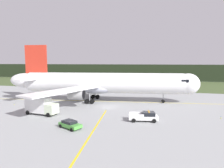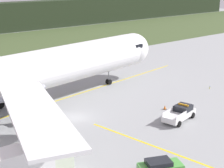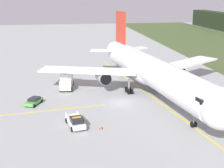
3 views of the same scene
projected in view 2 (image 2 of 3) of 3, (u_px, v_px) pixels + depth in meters
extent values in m
plane|color=#939596|center=(75.00, 118.00, 47.20)|extent=(320.00, 320.00, 0.00)
cube|color=yellow|center=(29.00, 109.00, 50.15)|extent=(68.52, 9.75, 0.01)
cube|color=yellow|center=(183.00, 157.00, 36.99)|extent=(3.79, 25.32, 0.01)
cylinder|color=white|center=(27.00, 73.00, 48.64)|extent=(43.56, 11.45, 5.59)
ellipsoid|color=white|center=(132.00, 49.00, 64.83)|extent=(6.86, 6.38, 5.59)
ellipsoid|color=#AFB2C3|center=(14.00, 87.00, 47.54)|extent=(11.76, 7.33, 3.08)
cube|color=black|center=(128.00, 44.00, 63.61)|extent=(2.51, 5.51, 0.70)
cube|color=white|center=(35.00, 112.00, 36.54)|extent=(11.01, 21.04, 0.35)
cylinder|color=#A5A5A5|center=(34.00, 112.00, 39.94)|extent=(4.00, 3.05, 2.57)
cylinder|color=black|center=(47.00, 108.00, 41.29)|extent=(0.44, 2.36, 2.36)
cylinder|color=gray|center=(109.00, 75.00, 61.36)|extent=(0.20, 0.20, 2.46)
cylinder|color=black|center=(108.00, 81.00, 61.88)|extent=(0.92, 0.34, 0.90)
cylinder|color=black|center=(110.00, 82.00, 61.55)|extent=(0.92, 0.34, 0.90)
cylinder|color=black|center=(0.00, 105.00, 50.33)|extent=(1.23, 0.46, 1.20)
cylinder|color=gray|center=(24.00, 109.00, 45.04)|extent=(0.28, 0.28, 2.46)
cylinder|color=black|center=(28.00, 116.00, 46.12)|extent=(1.23, 0.46, 1.20)
cylinder|color=black|center=(31.00, 118.00, 45.67)|extent=(1.23, 0.46, 1.20)
cylinder|color=black|center=(19.00, 119.00, 45.12)|extent=(1.23, 0.46, 1.20)
cylinder|color=black|center=(22.00, 121.00, 44.67)|extent=(1.23, 0.46, 1.20)
cube|color=white|center=(179.00, 115.00, 46.17)|extent=(5.75, 3.04, 0.70)
cube|color=black|center=(183.00, 108.00, 46.70)|extent=(2.50, 2.24, 0.70)
cube|color=white|center=(168.00, 112.00, 45.59)|extent=(2.59, 0.61, 0.45)
cube|color=white|center=(181.00, 116.00, 44.45)|extent=(2.59, 0.61, 0.45)
cube|color=orange|center=(183.00, 105.00, 46.58)|extent=(0.47, 1.42, 0.16)
cylinder|color=black|center=(179.00, 112.00, 48.27)|extent=(0.79, 0.38, 0.76)
cylinder|color=black|center=(193.00, 115.00, 47.04)|extent=(0.79, 0.38, 0.76)
cylinder|color=black|center=(165.00, 120.00, 45.49)|extent=(0.79, 0.38, 0.76)
cylinder|color=black|center=(179.00, 124.00, 44.26)|extent=(0.79, 0.38, 0.76)
cube|color=beige|center=(59.00, 159.00, 33.64)|extent=(2.14, 2.59, 2.00)
cube|color=silver|center=(23.00, 164.00, 31.60)|extent=(5.34, 2.93, 3.07)
cylinder|color=black|center=(54.00, 163.00, 34.88)|extent=(0.92, 0.35, 0.90)
cube|color=#4EA140|center=(161.00, 167.00, 33.89)|extent=(4.52, 3.37, 0.55)
cube|color=black|center=(159.00, 162.00, 33.70)|extent=(2.77, 2.42, 0.45)
cylinder|color=black|center=(170.00, 163.00, 35.19)|extent=(0.62, 0.41, 0.60)
cylinder|color=black|center=(143.00, 167.00, 34.45)|extent=(0.62, 0.41, 0.60)
cube|color=black|center=(165.00, 109.00, 50.23)|extent=(0.47, 0.47, 0.03)
cone|color=orange|center=(165.00, 107.00, 50.15)|extent=(0.36, 0.36, 0.57)
cylinder|color=yellow|center=(210.00, 88.00, 59.34)|extent=(0.10, 0.10, 0.34)
sphere|color=blue|center=(210.00, 87.00, 59.28)|extent=(0.12, 0.12, 0.12)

